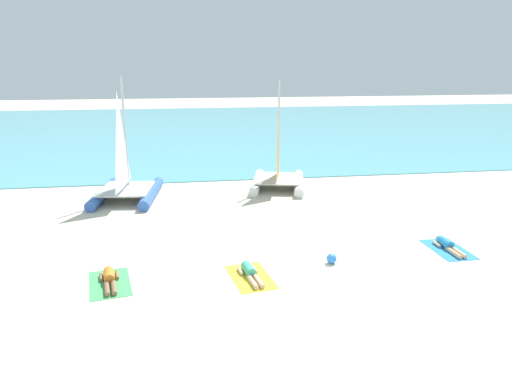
{
  "coord_description": "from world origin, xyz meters",
  "views": [
    {
      "loc": [
        -2.67,
        -11.9,
        6.06
      ],
      "look_at": [
        0.0,
        5.43,
        1.2
      ],
      "focal_mm": 33.23,
      "sensor_mm": 36.0,
      "label": 1
    }
  ],
  "objects_px": {
    "beach_ball": "(331,259)",
    "sailboat_blue": "(126,182)",
    "towel_right": "(448,249)",
    "towel_middle": "(251,277)",
    "sunbather_left": "(109,278)",
    "towel_left": "(110,283)",
    "sunbather_right": "(447,245)",
    "sailboat_white": "(278,172)",
    "sunbather_middle": "(250,272)"
  },
  "relations": [
    {
      "from": "sailboat_blue",
      "to": "towel_right",
      "type": "height_order",
      "value": "sailboat_blue"
    },
    {
      "from": "sailboat_white",
      "to": "sunbather_right",
      "type": "height_order",
      "value": "sailboat_white"
    },
    {
      "from": "towel_right",
      "to": "beach_ball",
      "type": "bearing_deg",
      "value": -173.53
    },
    {
      "from": "towel_left",
      "to": "sailboat_blue",
      "type": "bearing_deg",
      "value": 92.81
    },
    {
      "from": "sunbather_middle",
      "to": "towel_right",
      "type": "xyz_separation_m",
      "value": [
        6.81,
        1.01,
        -0.13
      ]
    },
    {
      "from": "beach_ball",
      "to": "sunbather_right",
      "type": "bearing_deg",
      "value": 7.37
    },
    {
      "from": "sailboat_blue",
      "to": "sunbather_left",
      "type": "relative_size",
      "value": 3.48
    },
    {
      "from": "sailboat_blue",
      "to": "towel_left",
      "type": "bearing_deg",
      "value": -80.88
    },
    {
      "from": "towel_right",
      "to": "sunbather_right",
      "type": "relative_size",
      "value": 1.22
    },
    {
      "from": "towel_middle",
      "to": "beach_ball",
      "type": "relative_size",
      "value": 6.0
    },
    {
      "from": "towel_left",
      "to": "sunbather_right",
      "type": "height_order",
      "value": "sunbather_right"
    },
    {
      "from": "towel_left",
      "to": "sunbather_middle",
      "type": "distance_m",
      "value": 3.98
    },
    {
      "from": "towel_right",
      "to": "towel_middle",
      "type": "bearing_deg",
      "value": -171.04
    },
    {
      "from": "towel_left",
      "to": "sunbather_middle",
      "type": "height_order",
      "value": "sunbather_middle"
    },
    {
      "from": "sailboat_blue",
      "to": "sailboat_white",
      "type": "relative_size",
      "value": 1.04
    },
    {
      "from": "sunbather_middle",
      "to": "sunbather_left",
      "type": "bearing_deg",
      "value": 168.01
    },
    {
      "from": "sunbather_left",
      "to": "towel_middle",
      "type": "height_order",
      "value": "sunbather_left"
    },
    {
      "from": "sunbather_left",
      "to": "towel_right",
      "type": "xyz_separation_m",
      "value": [
        10.81,
        0.8,
        -0.13
      ]
    },
    {
      "from": "sailboat_blue",
      "to": "beach_ball",
      "type": "height_order",
      "value": "sailboat_blue"
    },
    {
      "from": "towel_right",
      "to": "towel_left",
      "type": "bearing_deg",
      "value": -175.41
    },
    {
      "from": "towel_left",
      "to": "towel_middle",
      "type": "xyz_separation_m",
      "value": [
        3.99,
        -0.21,
        0.0
      ]
    },
    {
      "from": "sailboat_blue",
      "to": "towel_left",
      "type": "xyz_separation_m",
      "value": [
        0.42,
        -8.63,
        -0.8
      ]
    },
    {
      "from": "sunbather_middle",
      "to": "beach_ball",
      "type": "bearing_deg",
      "value": 2.38
    },
    {
      "from": "towel_middle",
      "to": "sunbather_middle",
      "type": "bearing_deg",
      "value": 99.05
    },
    {
      "from": "towel_middle",
      "to": "sunbather_right",
      "type": "height_order",
      "value": "sunbather_right"
    },
    {
      "from": "towel_left",
      "to": "towel_middle",
      "type": "relative_size",
      "value": 1.0
    },
    {
      "from": "sailboat_white",
      "to": "sunbather_right",
      "type": "relative_size",
      "value": 3.33
    },
    {
      "from": "sailboat_blue",
      "to": "sunbather_right",
      "type": "xyz_separation_m",
      "value": [
        11.22,
        -7.7,
        -0.68
      ]
    },
    {
      "from": "towel_left",
      "to": "sunbather_left",
      "type": "relative_size",
      "value": 1.21
    },
    {
      "from": "sunbather_left",
      "to": "towel_right",
      "type": "height_order",
      "value": "sunbather_left"
    },
    {
      "from": "sailboat_white",
      "to": "towel_middle",
      "type": "bearing_deg",
      "value": -92.3
    },
    {
      "from": "sunbather_right",
      "to": "towel_middle",
      "type": "bearing_deg",
      "value": -171.28
    },
    {
      "from": "sailboat_blue",
      "to": "towel_middle",
      "type": "xyz_separation_m",
      "value": [
        4.41,
        -8.84,
        -0.8
      ]
    },
    {
      "from": "sailboat_white",
      "to": "towel_right",
      "type": "xyz_separation_m",
      "value": [
        4.05,
        -8.74,
        -0.77
      ]
    },
    {
      "from": "sunbather_middle",
      "to": "sailboat_white",
      "type": "bearing_deg",
      "value": 65.1
    },
    {
      "from": "sailboat_white",
      "to": "towel_left",
      "type": "bearing_deg",
      "value": -111.69
    },
    {
      "from": "sunbather_left",
      "to": "towel_middle",
      "type": "distance_m",
      "value": 4.01
    },
    {
      "from": "sailboat_blue",
      "to": "sunbather_right",
      "type": "relative_size",
      "value": 3.48
    },
    {
      "from": "beach_ball",
      "to": "sailboat_blue",
      "type": "bearing_deg",
      "value": 130.46
    },
    {
      "from": "beach_ball",
      "to": "towel_middle",
      "type": "bearing_deg",
      "value": -167.14
    },
    {
      "from": "towel_middle",
      "to": "beach_ball",
      "type": "xyz_separation_m",
      "value": [
        2.62,
        0.6,
        0.15
      ]
    },
    {
      "from": "beach_ball",
      "to": "towel_right",
      "type": "bearing_deg",
      "value": 6.47
    },
    {
      "from": "sailboat_blue",
      "to": "sailboat_white",
      "type": "height_order",
      "value": "sailboat_blue"
    },
    {
      "from": "towel_left",
      "to": "sunbather_middle",
      "type": "xyz_separation_m",
      "value": [
        3.98,
        -0.14,
        0.13
      ]
    },
    {
      "from": "towel_middle",
      "to": "beach_ball",
      "type": "height_order",
      "value": "beach_ball"
    },
    {
      "from": "sunbather_right",
      "to": "sunbather_left",
      "type": "bearing_deg",
      "value": -176.2
    },
    {
      "from": "towel_middle",
      "to": "towel_right",
      "type": "height_order",
      "value": "same"
    },
    {
      "from": "towel_left",
      "to": "sunbather_right",
      "type": "bearing_deg",
      "value": 4.94
    },
    {
      "from": "towel_left",
      "to": "beach_ball",
      "type": "distance_m",
      "value": 6.62
    },
    {
      "from": "sailboat_white",
      "to": "towel_left",
      "type": "height_order",
      "value": "sailboat_white"
    }
  ]
}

